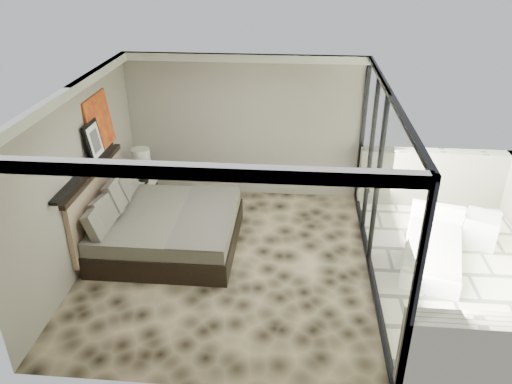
# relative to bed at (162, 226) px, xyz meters

# --- Properties ---
(floor) EXTENTS (5.00, 5.00, 0.00)m
(floor) POSITION_rel_bed_xyz_m (1.17, -0.41, -0.37)
(floor) COLOR black
(floor) RESTS_ON ground
(ceiling) EXTENTS (4.50, 5.00, 0.02)m
(ceiling) POSITION_rel_bed_xyz_m (1.17, -0.41, 2.42)
(ceiling) COLOR silver
(ceiling) RESTS_ON back_wall
(back_wall) EXTENTS (4.50, 0.02, 2.80)m
(back_wall) POSITION_rel_bed_xyz_m (1.17, 2.08, 1.03)
(back_wall) COLOR gray
(back_wall) RESTS_ON floor
(left_wall) EXTENTS (0.02, 5.00, 2.80)m
(left_wall) POSITION_rel_bed_xyz_m (-1.07, -0.41, 1.03)
(left_wall) COLOR gray
(left_wall) RESTS_ON floor
(glass_wall) EXTENTS (0.08, 5.00, 2.80)m
(glass_wall) POSITION_rel_bed_xyz_m (3.42, -0.41, 1.03)
(glass_wall) COLOR white
(glass_wall) RESTS_ON floor
(terrace_slab) EXTENTS (3.00, 5.00, 0.12)m
(terrace_slab) POSITION_rel_bed_xyz_m (4.92, -0.41, -0.43)
(terrace_slab) COLOR beige
(terrace_slab) RESTS_ON ground
(picture_ledge) EXTENTS (0.12, 2.20, 0.05)m
(picture_ledge) POSITION_rel_bed_xyz_m (-1.01, -0.31, 1.13)
(picture_ledge) COLOR black
(picture_ledge) RESTS_ON left_wall
(bed) EXTENTS (2.31, 2.23, 1.28)m
(bed) POSITION_rel_bed_xyz_m (0.00, 0.00, 0.00)
(bed) COLOR black
(bed) RESTS_ON floor
(nightstand) EXTENTS (0.59, 0.59, 0.53)m
(nightstand) POSITION_rel_bed_xyz_m (-0.74, 1.37, -0.11)
(nightstand) COLOR black
(nightstand) RESTS_ON floor
(table_lamp) EXTENTS (0.35, 0.35, 0.64)m
(table_lamp) POSITION_rel_bed_xyz_m (-0.71, 1.41, 0.55)
(table_lamp) COLOR black
(table_lamp) RESTS_ON nightstand
(abstract_canvas) EXTENTS (0.13, 0.90, 0.90)m
(abstract_canvas) POSITION_rel_bed_xyz_m (-1.03, 0.51, 1.60)
(abstract_canvas) COLOR #A7400E
(abstract_canvas) RESTS_ON picture_ledge
(framed_print) EXTENTS (0.11, 0.50, 0.60)m
(framed_print) POSITION_rel_bed_xyz_m (-0.97, 0.08, 1.45)
(framed_print) COLOR black
(framed_print) RESTS_ON picture_ledge
(ottoman) EXTENTS (0.70, 0.70, 0.53)m
(ottoman) POSITION_rel_bed_xyz_m (5.34, 0.54, -0.11)
(ottoman) COLOR white
(ottoman) RESTS_ON terrace_slab
(lounger) EXTENTS (1.27, 1.88, 0.67)m
(lounger) POSITION_rel_bed_xyz_m (4.41, -0.11, -0.16)
(lounger) COLOR white
(lounger) RESTS_ON terrace_slab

